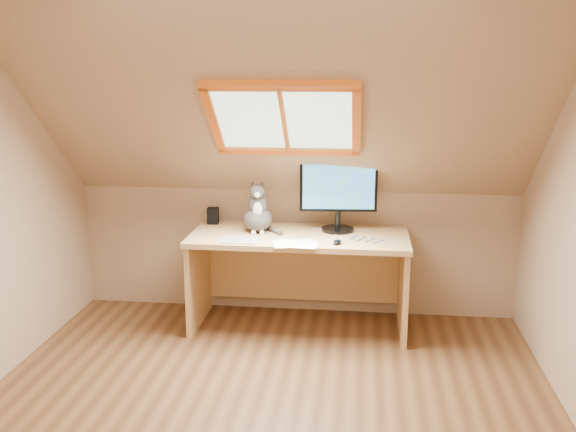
# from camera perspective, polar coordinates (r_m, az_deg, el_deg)

# --- Properties ---
(ground) EXTENTS (3.50, 3.50, 0.00)m
(ground) POSITION_cam_1_polar(r_m,az_deg,el_deg) (3.82, -2.34, -17.90)
(ground) COLOR brown
(ground) RESTS_ON ground
(room_shell) EXTENTS (3.52, 3.52, 2.41)m
(room_shell) POSITION_cam_1_polar(r_m,az_deg,el_deg) (3.22, -2.84, 3.51)
(room_shell) COLOR #A28061
(room_shell) RESTS_ON ground
(desk) EXTENTS (1.62, 0.71, 0.74)m
(desk) POSITION_cam_1_polar(r_m,az_deg,el_deg) (4.92, 1.08, -3.96)
(desk) COLOR tan
(desk) RESTS_ON ground
(monitor) EXTENTS (0.58, 0.25, 0.54)m
(monitor) POSITION_cam_1_polar(r_m,az_deg,el_deg) (4.82, 4.50, 2.20)
(monitor) COLOR black
(monitor) RESTS_ON desk
(cat) EXTENTS (0.25, 0.29, 0.41)m
(cat) POSITION_cam_1_polar(r_m,az_deg,el_deg) (4.84, -2.70, 0.29)
(cat) COLOR #494340
(cat) RESTS_ON desk
(desk_speaker) EXTENTS (0.10, 0.10, 0.13)m
(desk_speaker) POSITION_cam_1_polar(r_m,az_deg,el_deg) (5.13, -6.68, 0.03)
(desk_speaker) COLOR black
(desk_speaker) RESTS_ON desk
(graphics_tablet) EXTENTS (0.27, 0.20, 0.01)m
(graphics_tablet) POSITION_cam_1_polar(r_m,az_deg,el_deg) (4.62, -4.28, -2.16)
(graphics_tablet) COLOR #B2B2B7
(graphics_tablet) RESTS_ON desk
(mouse) EXTENTS (0.07, 0.11, 0.03)m
(mouse) POSITION_cam_1_polar(r_m,az_deg,el_deg) (4.54, 4.41, -2.31)
(mouse) COLOR black
(mouse) RESTS_ON desk
(papers) EXTENTS (0.33, 0.27, 0.00)m
(papers) POSITION_cam_1_polar(r_m,az_deg,el_deg) (4.54, 0.63, -2.45)
(papers) COLOR white
(papers) RESTS_ON desk
(cables) EXTENTS (0.51, 0.26, 0.01)m
(cables) POSITION_cam_1_polar(r_m,az_deg,el_deg) (4.65, 5.79, -2.10)
(cables) COLOR silver
(cables) RESTS_ON desk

